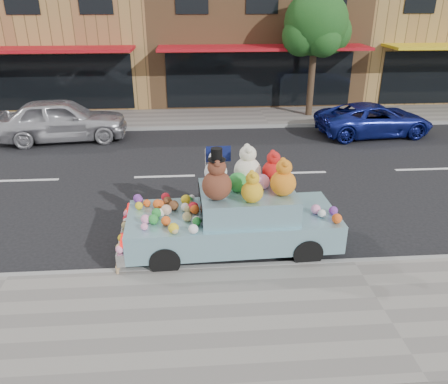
{
  "coord_description": "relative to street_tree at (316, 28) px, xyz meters",
  "views": [
    {
      "loc": [
        -3.12,
        -12.15,
        4.94
      ],
      "look_at": [
        -2.52,
        -4.0,
        1.25
      ],
      "focal_mm": 35.0,
      "sensor_mm": 36.0,
      "label": 1
    }
  ],
  "objects": [
    {
      "name": "storefront_mid",
      "position": [
        -2.03,
        5.42,
        -0.05
      ],
      "size": [
        10.0,
        9.8,
        7.3
      ],
      "color": "olive",
      "rests_on": "ground"
    },
    {
      "name": "far_kerb",
      "position": [
        -2.03,
        -1.55,
        -3.63
      ],
      "size": [
        60.0,
        0.12,
        0.13
      ],
      "primitive_type": "cube",
      "color": "gray",
      "rests_on": "ground"
    },
    {
      "name": "far_sidewalk",
      "position": [
        -2.03,
        -0.05,
        -3.63
      ],
      "size": [
        60.0,
        3.0,
        0.12
      ],
      "primitive_type": "cube",
      "color": "gray",
      "rests_on": "ground"
    },
    {
      "name": "car_blue",
      "position": [
        1.78,
        -2.85,
        -3.09
      ],
      "size": [
        4.56,
        2.45,
        1.22
      ],
      "primitive_type": "imported",
      "rotation": [
        0.0,
        0.0,
        1.67
      ],
      "color": "navy",
      "rests_on": "ground"
    },
    {
      "name": "ground",
      "position": [
        -2.03,
        -6.55,
        -3.69
      ],
      "size": [
        120.0,
        120.0,
        0.0
      ],
      "primitive_type": "plane",
      "color": "black",
      "rests_on": "ground"
    },
    {
      "name": "car_silver",
      "position": [
        -9.9,
        -2.68,
        -2.91
      ],
      "size": [
        4.77,
        2.37,
        1.56
      ],
      "primitive_type": "imported",
      "rotation": [
        0.0,
        0.0,
        1.69
      ],
      "color": "silver",
      "rests_on": "ground"
    },
    {
      "name": "storefront_right",
      "position": [
        7.97,
        5.42,
        -0.05
      ],
      "size": [
        10.0,
        9.8,
        7.3
      ],
      "color": "#9F7B43",
      "rests_on": "ground"
    },
    {
      "name": "street_tree",
      "position": [
        0.0,
        0.0,
        0.0
      ],
      "size": [
        3.0,
        2.7,
        5.22
      ],
      "color": "#38281C",
      "rests_on": "ground"
    },
    {
      "name": "storefront_left",
      "position": [
        -12.03,
        5.42,
        -0.05
      ],
      "size": [
        10.0,
        9.8,
        7.3
      ],
      "color": "#9F7B43",
      "rests_on": "ground"
    },
    {
      "name": "near_sidewalk",
      "position": [
        -2.03,
        -13.05,
        -3.63
      ],
      "size": [
        60.0,
        3.0,
        0.12
      ],
      "primitive_type": "cube",
      "color": "gray",
      "rests_on": "ground"
    },
    {
      "name": "art_car",
      "position": [
        -4.36,
        -10.73,
        -2.87
      ],
      "size": [
        4.54,
        1.91,
        2.38
      ],
      "rotation": [
        0.0,
        0.0,
        0.03
      ],
      "color": "black",
      "rests_on": "ground"
    },
    {
      "name": "near_kerb",
      "position": [
        -2.03,
        -11.55,
        -3.63
      ],
      "size": [
        60.0,
        0.12,
        0.13
      ],
      "primitive_type": "cube",
      "color": "gray",
      "rests_on": "ground"
    }
  ]
}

